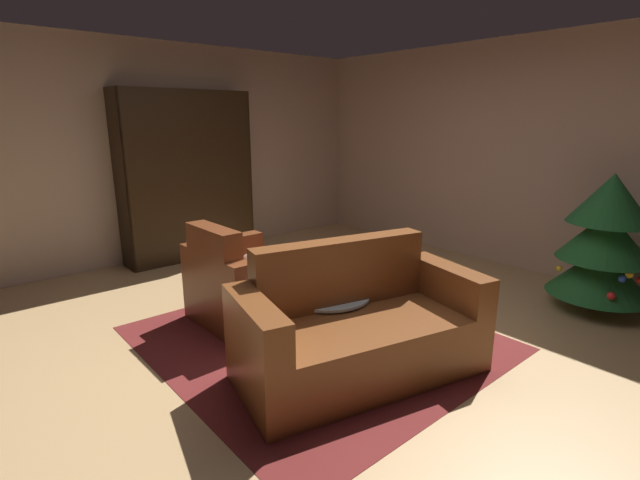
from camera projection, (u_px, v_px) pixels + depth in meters
The scene contains 11 objects.
ground_plane at pixel (332, 336), 3.79m from camera, with size 7.37×7.37×0.00m, color tan.
wall_back at pixel (522, 156), 5.30m from camera, with size 6.26×0.06×2.62m, color tan.
wall_left at pixel (165, 153), 5.73m from camera, with size 0.06×5.89×2.62m, color tan.
area_rug at pixel (316, 338), 3.75m from camera, with size 2.55×2.38×0.01m, color maroon.
bookshelf_unit at pixel (195, 180), 5.78m from camera, with size 0.39×1.62×2.06m.
armchair_red at pixel (244, 287), 3.99m from camera, with size 0.91×0.79×0.89m.
couch_red at pixel (358, 331), 3.19m from camera, with size 1.15×1.82×0.90m.
coffee_table at pixel (327, 298), 3.52m from camera, with size 0.67×0.67×0.44m.
book_stack_on_table at pixel (329, 288), 3.46m from camera, with size 0.21×0.19×0.12m.
bottle_on_table at pixel (308, 276), 3.59m from camera, with size 0.06×0.06×0.24m.
decorated_tree at pixel (605, 241), 4.16m from camera, with size 0.88×0.88×1.27m.
Camera 1 is at (2.56, -2.34, 1.73)m, focal length 25.98 mm.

